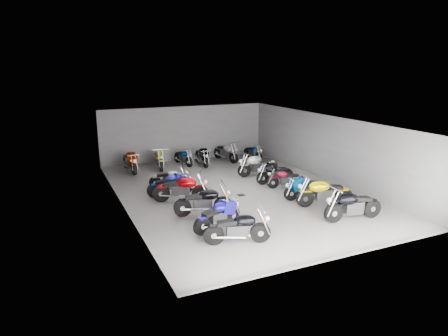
{
  "coord_description": "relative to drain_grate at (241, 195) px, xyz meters",
  "views": [
    {
      "loc": [
        -7.55,
        -15.42,
        5.6
      ],
      "look_at": [
        -0.3,
        0.65,
        1.0
      ],
      "focal_mm": 32.0,
      "sensor_mm": 36.0,
      "label": 1
    }
  ],
  "objects": [
    {
      "name": "ground",
      "position": [
        0.0,
        0.5,
        -0.01
      ],
      "size": [
        14.0,
        14.0,
        0.0
      ],
      "primitive_type": "plane",
      "color": "gray",
      "rests_on": "ground"
    },
    {
      "name": "wall_back",
      "position": [
        0.0,
        7.5,
        1.59
      ],
      "size": [
        10.0,
        0.1,
        3.2
      ],
      "primitive_type": "cube",
      "color": "slate",
      "rests_on": "ground"
    },
    {
      "name": "wall_left",
      "position": [
        -5.0,
        0.5,
        1.59
      ],
      "size": [
        0.1,
        14.0,
        3.2
      ],
      "primitive_type": "cube",
      "color": "slate",
      "rests_on": "ground"
    },
    {
      "name": "wall_right",
      "position": [
        5.0,
        0.5,
        1.59
      ],
      "size": [
        0.1,
        14.0,
        3.2
      ],
      "primitive_type": "cube",
      "color": "slate",
      "rests_on": "ground"
    },
    {
      "name": "ceiling",
      "position": [
        0.0,
        0.5,
        3.21
      ],
      "size": [
        10.0,
        14.0,
        0.04
      ],
      "primitive_type": "cube",
      "color": "black",
      "rests_on": "wall_back"
    },
    {
      "name": "drain_grate",
      "position": [
        0.0,
        0.0,
        0.0
      ],
      "size": [
        0.32,
        0.32,
        0.01
      ],
      "primitive_type": "cube",
      "color": "black",
      "rests_on": "ground"
    },
    {
      "name": "motorcycle_left_a",
      "position": [
        -2.28,
        -4.33,
        0.52
      ],
      "size": [
        2.12,
        0.78,
        0.96
      ],
      "rotation": [
        0.0,
        0.0,
        -1.87
      ],
      "color": "black",
      "rests_on": "ground"
    },
    {
      "name": "motorcycle_left_b",
      "position": [
        -2.39,
        -2.99,
        0.5
      ],
      "size": [
        2.03,
        0.82,
        0.93
      ],
      "rotation": [
        0.0,
        0.0,
        -1.24
      ],
      "color": "black",
      "rests_on": "ground"
    },
    {
      "name": "motorcycle_left_c",
      "position": [
        -2.36,
        -1.52,
        0.53
      ],
      "size": [
        2.21,
        0.68,
        0.98
      ],
      "rotation": [
        0.0,
        0.0,
        -1.8
      ],
      "color": "black",
      "rests_on": "ground"
    },
    {
      "name": "motorcycle_left_d",
      "position": [
        -2.66,
        0.27,
        0.56
      ],
      "size": [
        2.2,
        1.1,
        1.03
      ],
      "rotation": [
        0.0,
        0.0,
        -1.99
      ],
      "color": "black",
      "rests_on": "ground"
    },
    {
      "name": "motorcycle_left_e",
      "position": [
        -2.82,
        1.23,
        0.49
      ],
      "size": [
        2.06,
        0.41,
        0.9
      ],
      "rotation": [
        0.0,
        0.0,
        -1.59
      ],
      "color": "black",
      "rests_on": "ground"
    },
    {
      "name": "motorcycle_left_f",
      "position": [
        -2.53,
        2.41,
        0.44
      ],
      "size": [
        1.8,
        0.64,
        0.81
      ],
      "rotation": [
        0.0,
        0.0,
        -1.86
      ],
      "color": "black",
      "rests_on": "ground"
    },
    {
      "name": "motorcycle_right_a",
      "position": [
        2.44,
        -4.26,
        0.56
      ],
      "size": [
        2.37,
        0.54,
        1.04
      ],
      "rotation": [
        0.0,
        0.0,
        1.46
      ],
      "color": "black",
      "rests_on": "ground"
    },
    {
      "name": "motorcycle_right_b",
      "position": [
        2.43,
        -2.62,
        0.56
      ],
      "size": [
        2.32,
        0.84,
        1.05
      ],
      "rotation": [
        0.0,
        0.0,
        1.28
      ],
      "color": "black",
      "rests_on": "ground"
    },
    {
      "name": "motorcycle_right_c",
      "position": [
        2.29,
        -1.56,
        0.49
      ],
      "size": [
        2.06,
        0.46,
        0.91
      ],
      "rotation": [
        0.0,
        0.0,
        1.47
      ],
      "color": "black",
      "rests_on": "ground"
    },
    {
      "name": "motorcycle_right_d",
      "position": [
        2.38,
        0.09,
        0.44
      ],
      "size": [
        1.77,
        0.77,
        0.81
      ],
      "rotation": [
        0.0,
        0.0,
        1.21
      ],
      "color": "black",
      "rests_on": "ground"
    },
    {
      "name": "motorcycle_right_e",
      "position": [
        2.33,
        1.03,
        0.48
      ],
      "size": [
        2.02,
        0.39,
        0.89
      ],
      "rotation": [
        0.0,
        0.0,
        1.58
      ],
      "color": "black",
      "rests_on": "ground"
    },
    {
      "name": "motorcycle_right_f",
      "position": [
        2.23,
        2.55,
        0.56
      ],
      "size": [
        2.34,
        0.47,
        1.03
      ],
      "rotation": [
        0.0,
        0.0,
        1.6
      ],
      "color": "black",
      "rests_on": "ground"
    },
    {
      "name": "motorcycle_back_a",
      "position": [
        -3.63,
        6.03,
        0.56
      ],
      "size": [
        0.49,
        2.35,
        1.03
      ],
      "rotation": [
        0.0,
        0.0,
        3.2
      ],
      "color": "black",
      "rests_on": "ground"
    },
    {
      "name": "motorcycle_back_b",
      "position": [
        -2.02,
        6.07,
        0.53
      ],
      "size": [
        0.53,
        2.23,
        0.98
      ],
      "rotation": [
        0.0,
        0.0,
        3.0
      ],
      "color": "black",
      "rests_on": "ground"
    },
    {
      "name": "motorcycle_back_c",
      "position": [
        -0.55,
        6.25,
        0.46
      ],
      "size": [
        0.52,
        1.91,
        0.85
      ],
      "rotation": [
        0.0,
        0.0,
        3.33
      ],
      "color": "black",
      "rests_on": "ground"
    },
    {
      "name": "motorcycle_back_d",
      "position": [
        0.42,
        5.84,
        0.5
      ],
      "size": [
        0.45,
        2.13,
        0.93
      ],
      "rotation": [
        0.0,
        0.0,
        3.08
      ],
      "color": "black",
      "rests_on": "ground"
    },
    {
      "name": "motorcycle_back_e",
      "position": [
        2.08,
        6.15,
        0.54
      ],
      "size": [
        0.63,
        2.24,
        0.99
      ],
      "rotation": [
        0.0,
        0.0,
        3.34
      ],
      "color": "black",
      "rests_on": "ground"
    },
    {
      "name": "motorcycle_back_f",
      "position": [
        3.73,
        5.82,
        0.44
      ],
      "size": [
        0.41,
        1.85,
        0.81
      ],
      "rotation": [
        0.0,
        0.0,
        3.24
      ],
      "color": "black",
      "rests_on": "ground"
    }
  ]
}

